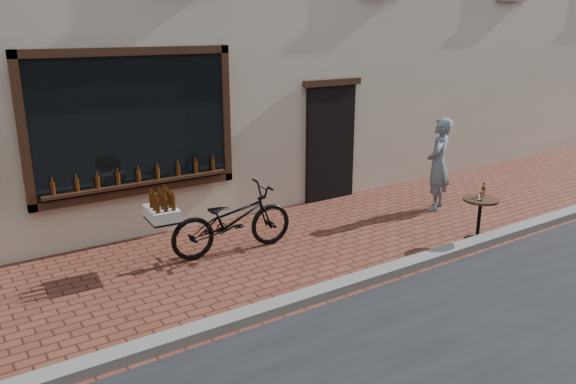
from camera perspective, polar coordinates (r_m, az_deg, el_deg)
ground at (r=7.49m, az=9.00°, el=-9.58°), size 90.00×90.00×0.00m
kerb at (r=7.59m, az=7.99°, el=-8.64°), size 90.00×0.25×0.12m
cargo_bicycle at (r=8.36m, az=-5.92°, el=-2.80°), size 2.24×0.80×1.07m
bistro_table at (r=9.23m, az=18.91°, el=-1.83°), size 0.55×0.55×0.94m
pedestrian at (r=10.58m, az=15.02°, el=2.74°), size 0.74×0.65×1.70m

